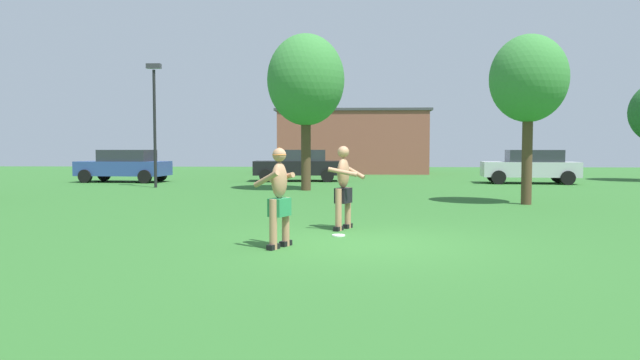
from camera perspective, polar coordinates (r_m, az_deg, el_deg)
The scene contains 11 objects.
ground_plane at distance 10.13m, azimuth 4.64°, elevation -6.34°, with size 80.00×80.00×0.00m, color #2D6628.
player_with_cap at distance 9.60m, azimuth -4.10°, elevation -1.28°, with size 0.70×0.87×1.69m.
player_in_black at distance 11.73m, azimuth 2.37°, elevation -0.54°, with size 0.77×0.70×1.72m.
frisbee at distance 10.95m, azimuth 1.86°, elevation -5.54°, with size 0.25×0.25×0.03m, color white.
car_silver_near_post at distance 28.63m, azimuth 20.25°, elevation 1.32°, with size 4.48×2.42×1.58m.
car_black_mid_lot at distance 28.77m, azimuth -2.19°, elevation 1.53°, with size 4.40×2.24×1.58m.
car_blue_far_end at distance 29.58m, azimuth -18.92°, elevation 1.40°, with size 4.43×2.31×1.58m.
lamp_post at distance 25.09m, azimuth -16.18°, elevation 6.63°, with size 0.60×0.24×5.19m.
outbuilding_behind_lot at distance 37.81m, azimuth 3.27°, elevation 3.85°, with size 9.91×4.23×4.16m.
tree_left_field at distance 22.67m, azimuth -1.42°, elevation 9.87°, with size 3.02×3.02×6.12m.
tree_right_field at distance 18.09m, azimuth 20.08°, elevation 9.36°, with size 2.25×2.25×5.00m.
Camera 1 is at (-0.30, -9.98, 1.69)m, focal length 32.09 mm.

